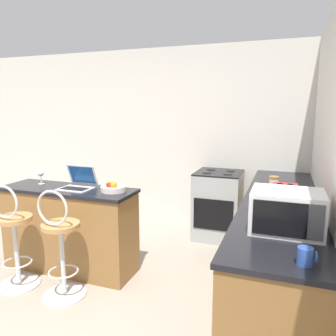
# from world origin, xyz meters

# --- Properties ---
(ground_plane) EXTENTS (20.00, 20.00, 0.00)m
(ground_plane) POSITION_xyz_m (0.00, 0.00, 0.00)
(ground_plane) COLOR gray
(wall_back) EXTENTS (12.00, 0.06, 2.60)m
(wall_back) POSITION_xyz_m (0.00, 2.45, 1.30)
(wall_back) COLOR silver
(wall_back) RESTS_ON ground_plane
(breakfast_bar) EXTENTS (1.48, 0.49, 0.91)m
(breakfast_bar) POSITION_xyz_m (-0.35, 0.66, 0.46)
(breakfast_bar) COLOR olive
(breakfast_bar) RESTS_ON ground_plane
(counter_right) EXTENTS (0.68, 2.95, 0.91)m
(counter_right) POSITION_xyz_m (1.80, 0.96, 0.45)
(counter_right) COLOR olive
(counter_right) RESTS_ON ground_plane
(bar_stool_near) EXTENTS (0.40, 0.40, 1.04)m
(bar_stool_near) POSITION_xyz_m (-0.62, 0.16, 0.50)
(bar_stool_near) COLOR silver
(bar_stool_near) RESTS_ON ground_plane
(bar_stool_far) EXTENTS (0.40, 0.40, 1.04)m
(bar_stool_far) POSITION_xyz_m (-0.08, 0.16, 0.50)
(bar_stool_far) COLOR silver
(bar_stool_far) RESTS_ON ground_plane
(laptop) EXTENTS (0.33, 0.30, 0.24)m
(laptop) POSITION_xyz_m (-0.24, 0.70, 0.97)
(laptop) COLOR silver
(laptop) RESTS_ON breakfast_bar
(microwave) EXTENTS (0.47, 0.38, 0.28)m
(microwave) POSITION_xyz_m (1.83, 0.13, 1.05)
(microwave) COLOR white
(microwave) RESTS_ON counter_right
(toaster) EXTENTS (0.22, 0.32, 0.20)m
(toaster) POSITION_xyz_m (1.82, 0.67, 1.00)
(toaster) COLOR red
(toaster) RESTS_ON counter_right
(stove_range) EXTENTS (0.60, 0.61, 0.92)m
(stove_range) POSITION_xyz_m (0.98, 2.10, 0.45)
(stove_range) COLOR #9EA3A8
(stove_range) RESTS_ON ground_plane
(storage_jar) EXTENTS (0.09, 0.09, 0.20)m
(storage_jar) POSITION_xyz_m (1.71, 1.04, 1.01)
(storage_jar) COLOR silver
(storage_jar) RESTS_ON counter_right
(wine_glass_short) EXTENTS (0.07, 0.07, 0.16)m
(wine_glass_short) POSITION_xyz_m (-0.74, 0.72, 1.02)
(wine_glass_short) COLOR silver
(wine_glass_short) RESTS_ON breakfast_bar
(mug_blue) EXTENTS (0.10, 0.08, 0.10)m
(mug_blue) POSITION_xyz_m (1.94, -0.36, 0.96)
(mug_blue) COLOR #2D51AD
(mug_blue) RESTS_ON counter_right
(mug_white) EXTENTS (0.10, 0.08, 0.09)m
(mug_white) POSITION_xyz_m (1.72, 1.19, 0.95)
(mug_white) COLOR white
(mug_white) RESTS_ON counter_right
(fruit_bowl) EXTENTS (0.26, 0.26, 0.11)m
(fruit_bowl) POSITION_xyz_m (0.18, 0.70, 0.94)
(fruit_bowl) COLOR silver
(fruit_bowl) RESTS_ON breakfast_bar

